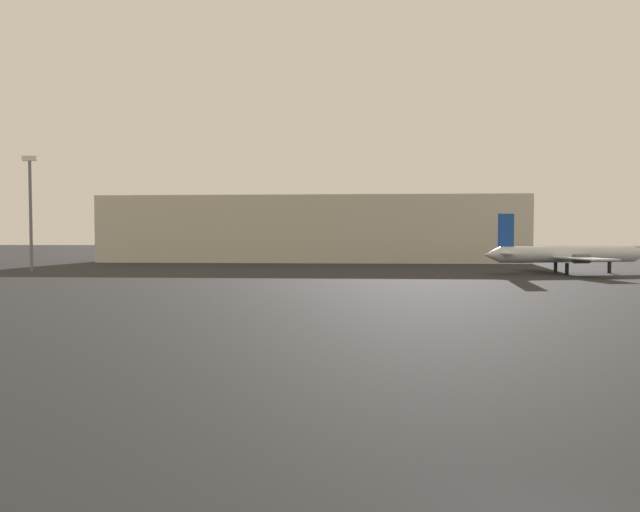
{
  "coord_description": "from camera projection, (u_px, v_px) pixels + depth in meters",
  "views": [
    {
      "loc": [
        -4.02,
        -10.95,
        6.05
      ],
      "look_at": [
        -7.35,
        39.38,
        4.14
      ],
      "focal_mm": 32.24,
      "sensor_mm": 36.0,
      "label": 1
    }
  ],
  "objects": [
    {
      "name": "airplane_distant",
      "position": [
        566.0,
        254.0,
        88.07
      ],
      "size": [
        27.28,
        22.18,
        9.15
      ],
      "rotation": [
        0.0,
        0.0,
        0.21
      ],
      "color": "silver",
      "rests_on": "ground_plane"
    },
    {
      "name": "light_mast_left",
      "position": [
        31.0,
        206.0,
        93.68
      ],
      "size": [
        2.4,
        0.5,
        18.81
      ],
      "color": "slate",
      "rests_on": "ground_plane"
    },
    {
      "name": "terminal_building",
      "position": [
        312.0,
        229.0,
        129.09
      ],
      "size": [
        91.4,
        20.3,
        14.31
      ],
      "primitive_type": "cube",
      "color": "beige",
      "rests_on": "ground_plane"
    }
  ]
}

